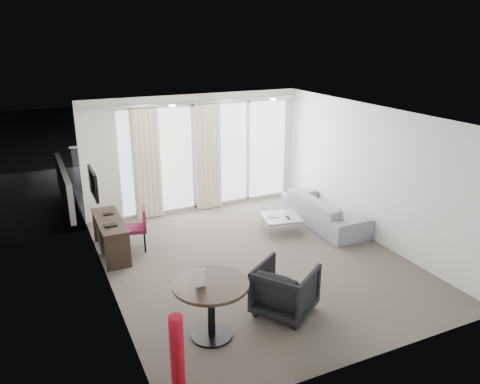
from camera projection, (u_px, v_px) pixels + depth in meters
name	position (u px, v px, depth m)	size (l,w,h in m)	color
floor	(254.00, 260.00, 8.38)	(5.00, 6.00, 0.00)	#4F4840
ceiling	(256.00, 115.00, 7.54)	(5.00, 6.00, 0.00)	white
wall_left	(105.00, 214.00, 6.96)	(0.00, 6.00, 2.60)	silver
wall_right	(371.00, 174.00, 8.96)	(0.00, 6.00, 2.60)	silver
wall_front	(372.00, 267.00, 5.38)	(5.00, 0.00, 2.60)	silver
window_panel	(208.00, 155.00, 10.67)	(4.00, 0.02, 2.38)	white
window_frame	(208.00, 156.00, 10.66)	(4.10, 0.06, 2.44)	white
curtain_left	(147.00, 164.00, 9.95)	(0.60, 0.20, 2.38)	beige
curtain_right	(209.00, 157.00, 10.51)	(0.60, 0.20, 2.38)	beige
curtain_track	(196.00, 102.00, 10.01)	(4.80, 0.04, 0.04)	#B2B2B7
downlight_a	(172.00, 106.00, 8.55)	(0.12, 0.12, 0.02)	#FFE0B2
downlight_b	(273.00, 99.00, 9.39)	(0.12, 0.12, 0.02)	#FFE0B2
desk	(111.00, 237.00, 8.52)	(0.45, 1.43, 0.67)	black
tv	(93.00, 183.00, 8.21)	(0.05, 0.80, 0.50)	black
desk_chair	(135.00, 229.00, 8.66)	(0.45, 0.42, 0.82)	maroon
round_table	(211.00, 310.00, 6.15)	(1.00, 1.00, 0.80)	black
menu_card	(201.00, 292.00, 5.97)	(0.13, 0.02, 0.24)	white
red_lamp	(178.00, 366.00, 4.83)	(0.24, 0.24, 1.19)	#A00C1E
tub_armchair	(285.00, 289.00, 6.71)	(0.79, 0.81, 0.74)	black
coffee_table	(281.00, 224.00, 9.53)	(0.73, 0.73, 0.33)	gray
remote	(288.00, 216.00, 9.39)	(0.05, 0.15, 0.02)	black
magazine	(273.00, 214.00, 9.52)	(0.25, 0.31, 0.02)	gray
sofa	(324.00, 211.00, 9.80)	(2.18, 0.85, 0.64)	gray
terrace_slab	(188.00, 189.00, 12.38)	(5.60, 3.00, 0.12)	#4D4D50
rattan_chair_a	(227.00, 178.00, 11.87)	(0.50, 0.50, 0.73)	brown
rattan_chair_b	(262.00, 165.00, 12.74)	(0.59, 0.59, 0.86)	brown
rattan_table	(231.00, 175.00, 12.46)	(0.54, 0.54, 0.54)	brown
balustrade	(171.00, 156.00, 13.44)	(5.50, 0.06, 1.05)	#B2B2B7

